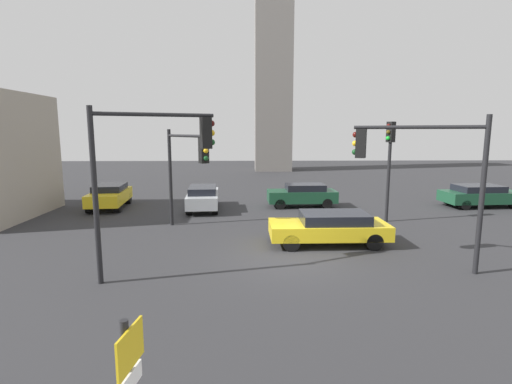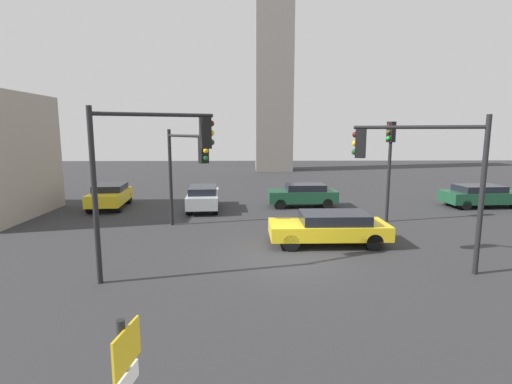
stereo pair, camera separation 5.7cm
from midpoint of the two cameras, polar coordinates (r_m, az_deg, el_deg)
name	(u,v)px [view 2 (the right image)]	position (r m, az deg, el deg)	size (l,w,h in m)	color
ground_plane	(293,259)	(14.05, 5.63, -9.84)	(92.30, 92.30, 0.00)	#2D2D30
traffic_light_0	(186,160)	(16.93, -10.26, 4.76)	(2.28, 3.57, 4.62)	black
traffic_light_1	(152,156)	(12.16, -15.04, 5.14)	(3.47, 1.64, 5.25)	black
traffic_light_2	(390,153)	(20.13, 19.33, 5.55)	(0.49, 0.44, 4.99)	black
traffic_light_3	(418,161)	(13.70, 23.01, 4.23)	(3.73, 1.97, 5.04)	black
car_0	(481,195)	(26.85, 30.51, -0.42)	(4.68, 2.25, 1.32)	#19472D
car_1	(203,197)	(22.55, -7.77, -0.72)	(2.01, 4.36, 1.38)	#ADB2B7
car_2	(330,227)	(15.79, 10.98, -5.14)	(4.73, 2.01, 1.30)	yellow
car_3	(110,195)	(24.40, -20.79, -0.45)	(2.20, 4.16, 1.40)	yellow
car_4	(303,195)	(23.34, 7.03, -0.39)	(4.14, 1.80, 1.38)	#19472D
skyline_tower	(274,63)	(45.85, 2.74, 18.64)	(4.14, 4.14, 24.39)	gray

